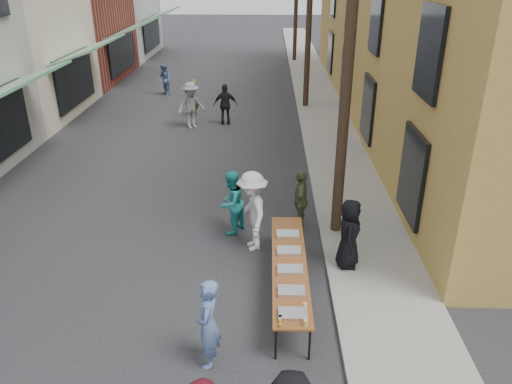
{
  "coord_description": "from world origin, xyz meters",
  "views": [
    {
      "loc": [
        2.57,
        -8.17,
        6.3
      ],
      "look_at": [
        2.29,
        2.6,
        1.3
      ],
      "focal_mm": 35.0,
      "sensor_mm": 36.0,
      "label": 1
    }
  ],
  "objects_px": {
    "guest_front_c": "(231,203)",
    "serving_table": "(289,265)",
    "utility_pole_near": "(349,52)",
    "utility_pole_mid": "(310,6)",
    "server": "(349,234)",
    "catering_tray_sausage": "(293,314)"
  },
  "relations": [
    {
      "from": "guest_front_c",
      "to": "server",
      "type": "distance_m",
      "value": 3.14
    },
    {
      "from": "serving_table",
      "to": "server",
      "type": "relative_size",
      "value": 2.49
    },
    {
      "from": "catering_tray_sausage",
      "to": "server",
      "type": "height_order",
      "value": "server"
    },
    {
      "from": "utility_pole_mid",
      "to": "serving_table",
      "type": "distance_m",
      "value": 15.16
    },
    {
      "from": "utility_pole_near",
      "to": "guest_front_c",
      "type": "relative_size",
      "value": 5.41
    },
    {
      "from": "utility_pole_near",
      "to": "server",
      "type": "relative_size",
      "value": 5.61
    },
    {
      "from": "utility_pole_mid",
      "to": "catering_tray_sausage",
      "type": "relative_size",
      "value": 18.0
    },
    {
      "from": "utility_pole_mid",
      "to": "server",
      "type": "bearing_deg",
      "value": -89.79
    },
    {
      "from": "utility_pole_near",
      "to": "guest_front_c",
      "type": "height_order",
      "value": "utility_pole_near"
    },
    {
      "from": "catering_tray_sausage",
      "to": "server",
      "type": "distance_m",
      "value": 2.94
    },
    {
      "from": "utility_pole_near",
      "to": "utility_pole_mid",
      "type": "distance_m",
      "value": 12.0
    },
    {
      "from": "serving_table",
      "to": "guest_front_c",
      "type": "distance_m",
      "value": 2.93
    },
    {
      "from": "utility_pole_mid",
      "to": "guest_front_c",
      "type": "relative_size",
      "value": 5.41
    },
    {
      "from": "catering_tray_sausage",
      "to": "guest_front_c",
      "type": "distance_m",
      "value": 4.45
    },
    {
      "from": "guest_front_c",
      "to": "server",
      "type": "height_order",
      "value": "server"
    },
    {
      "from": "guest_front_c",
      "to": "serving_table",
      "type": "bearing_deg",
      "value": 56.44
    },
    {
      "from": "serving_table",
      "to": "catering_tray_sausage",
      "type": "bearing_deg",
      "value": -90.0
    },
    {
      "from": "catering_tray_sausage",
      "to": "server",
      "type": "bearing_deg",
      "value": 63.13
    },
    {
      "from": "utility_pole_near",
      "to": "guest_front_c",
      "type": "bearing_deg",
      "value": -179.13
    },
    {
      "from": "catering_tray_sausage",
      "to": "guest_front_c",
      "type": "bearing_deg",
      "value": 107.86
    },
    {
      "from": "utility_pole_mid",
      "to": "serving_table",
      "type": "height_order",
      "value": "utility_pole_mid"
    },
    {
      "from": "utility_pole_mid",
      "to": "server",
      "type": "xyz_separation_m",
      "value": [
        0.05,
        -13.66,
        -3.6
      ]
    }
  ]
}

